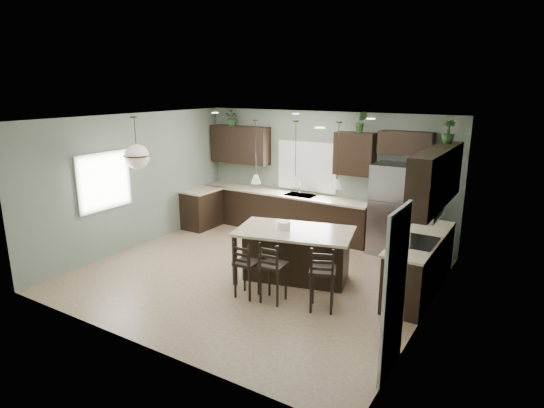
{
  "coord_description": "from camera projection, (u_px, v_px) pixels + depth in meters",
  "views": [
    {
      "loc": [
        4.3,
        -6.41,
        3.34
      ],
      "look_at": [
        0.1,
        0.4,
        1.25
      ],
      "focal_mm": 30.0,
      "sensor_mm": 36.0,
      "label": 1
    }
  ],
  "objects": [
    {
      "name": "ground",
      "position": [
        256.0,
        274.0,
        8.3
      ],
      "size": [
        6.0,
        6.0,
        0.0
      ],
      "primitive_type": "plane",
      "color": "#9E8466",
      "rests_on": "ground"
    },
    {
      "name": "pantry_door",
      "position": [
        395.0,
        292.0,
        5.26
      ],
      "size": [
        0.04,
        0.82,
        2.04
      ],
      "primitive_type": "cube",
      "color": "white",
      "rests_on": "ground"
    },
    {
      "name": "window_back",
      "position": [
        307.0,
        166.0,
        10.37
      ],
      "size": [
        1.35,
        0.02,
        1.0
      ],
      "primitive_type": "cube",
      "color": "white",
      "rests_on": "room_shell"
    },
    {
      "name": "window_left",
      "position": [
        104.0,
        181.0,
        8.77
      ],
      "size": [
        0.02,
        1.1,
        1.0
      ],
      "primitive_type": "cube",
      "color": "white",
      "rests_on": "room_shell"
    },
    {
      "name": "left_return_cabs",
      "position": [
        202.0,
        209.0,
        10.96
      ],
      "size": [
        0.6,
        0.9,
        0.9
      ],
      "primitive_type": "cube",
      "color": "black",
      "rests_on": "ground"
    },
    {
      "name": "left_return_countertop",
      "position": [
        202.0,
        190.0,
        10.83
      ],
      "size": [
        0.66,
        0.96,
        0.04
      ],
      "primitive_type": "cube",
      "color": "beige",
      "rests_on": "left_return_cabs"
    },
    {
      "name": "back_lower_cabs",
      "position": [
        283.0,
        213.0,
        10.64
      ],
      "size": [
        4.2,
        0.6,
        0.9
      ],
      "primitive_type": "cube",
      "color": "black",
      "rests_on": "ground"
    },
    {
      "name": "back_countertop",
      "position": [
        283.0,
        193.0,
        10.5
      ],
      "size": [
        4.2,
        0.66,
        0.04
      ],
      "primitive_type": "cube",
      "color": "beige",
      "rests_on": "back_lower_cabs"
    },
    {
      "name": "sink_inset",
      "position": [
        300.0,
        195.0,
        10.27
      ],
      "size": [
        0.7,
        0.45,
        0.01
      ],
      "primitive_type": "cube",
      "color": "gray",
      "rests_on": "back_countertop"
    },
    {
      "name": "faucet",
      "position": [
        300.0,
        189.0,
        10.21
      ],
      "size": [
        0.02,
        0.02,
        0.28
      ],
      "primitive_type": "cylinder",
      "color": "silver",
      "rests_on": "back_countertop"
    },
    {
      "name": "back_upper_left",
      "position": [
        240.0,
        145.0,
        11.03
      ],
      "size": [
        1.55,
        0.34,
        0.9
      ],
      "primitive_type": "cube",
      "color": "black",
      "rests_on": "room_shell"
    },
    {
      "name": "back_upper_right",
      "position": [
        355.0,
        154.0,
        9.53
      ],
      "size": [
        0.85,
        0.34,
        0.9
      ],
      "primitive_type": "cube",
      "color": "black",
      "rests_on": "room_shell"
    },
    {
      "name": "fridge_header",
      "position": [
        406.0,
        143.0,
        8.92
      ],
      "size": [
        1.05,
        0.34,
        0.45
      ],
      "primitive_type": "cube",
      "color": "black",
      "rests_on": "room_shell"
    },
    {
      "name": "right_lower_cabs",
      "position": [
        420.0,
        265.0,
        7.54
      ],
      "size": [
        0.6,
        2.35,
        0.9
      ],
      "primitive_type": "cube",
      "color": "black",
      "rests_on": "ground"
    },
    {
      "name": "right_countertop",
      "position": [
        421.0,
        238.0,
        7.43
      ],
      "size": [
        0.66,
        2.35,
        0.04
      ],
      "primitive_type": "cube",
      "color": "beige",
      "rests_on": "right_lower_cabs"
    },
    {
      "name": "cooktop",
      "position": [
        417.0,
        241.0,
        7.2
      ],
      "size": [
        0.58,
        0.75,
        0.02
      ],
      "primitive_type": "cube",
      "color": "black",
      "rests_on": "right_countertop"
    },
    {
      "name": "wall_oven_front",
      "position": [
        397.0,
        267.0,
        7.47
      ],
      "size": [
        0.01,
        0.72,
        0.6
      ],
      "primitive_type": "cube",
      "color": "gray",
      "rests_on": "right_lower_cabs"
    },
    {
      "name": "right_upper_cabs",
      "position": [
        436.0,
        177.0,
        7.09
      ],
      "size": [
        0.34,
        2.35,
        0.9
      ],
      "primitive_type": "cube",
      "color": "black",
      "rests_on": "room_shell"
    },
    {
      "name": "microwave",
      "position": [
        427.0,
        205.0,
        6.99
      ],
      "size": [
        0.4,
        0.75,
        0.4
      ],
      "primitive_type": "cube",
      "color": "gray",
      "rests_on": "right_upper_cabs"
    },
    {
      "name": "refrigerator",
      "position": [
        395.0,
        210.0,
        9.12
      ],
      "size": [
        0.9,
        0.74,
        1.85
      ],
      "primitive_type": "cube",
      "color": "gray",
      "rests_on": "ground"
    },
    {
      "name": "kitchen_island",
      "position": [
        294.0,
        255.0,
        7.95
      ],
      "size": [
        2.2,
        1.58,
        0.92
      ],
      "primitive_type": "cube",
      "rotation": [
        0.0,
        0.0,
        0.25
      ],
      "color": "black",
      "rests_on": "ground"
    },
    {
      "name": "serving_dish",
      "position": [
        284.0,
        225.0,
        7.87
      ],
      "size": [
        0.24,
        0.24,
        0.14
      ],
      "primitive_type": "cylinder",
      "color": "white",
      "rests_on": "kitchen_island"
    },
    {
      "name": "bar_stool_left",
      "position": [
        247.0,
        269.0,
        7.31
      ],
      "size": [
        0.37,
        0.37,
        0.96
      ],
      "primitive_type": "cube",
      "rotation": [
        0.0,
        0.0,
        0.03
      ],
      "color": "black",
      "rests_on": "ground"
    },
    {
      "name": "bar_stool_center",
      "position": [
        273.0,
        272.0,
        7.13
      ],
      "size": [
        0.4,
        0.4,
        1.02
      ],
      "primitive_type": "cube",
      "rotation": [
        0.0,
        0.0,
        0.07
      ],
      "color": "black",
      "rests_on": "ground"
    },
    {
      "name": "bar_stool_right",
      "position": [
        322.0,
        278.0,
        6.87
      ],
      "size": [
        0.5,
        0.5,
        1.05
      ],
      "primitive_type": "cube",
      "rotation": [
        0.0,
        0.0,
        0.37
      ],
      "color": "black",
      "rests_on": "ground"
    },
    {
      "name": "pendant_left",
      "position": [
        256.0,
        152.0,
        7.7
      ],
      "size": [
        0.17,
        0.17,
        1.1
      ],
      "primitive_type": null,
      "color": "silver",
      "rests_on": "room_shell"
    },
    {
      "name": "pendant_center",
      "position": [
        296.0,
        154.0,
        7.49
      ],
      "size": [
        0.17,
        0.17,
        1.1
      ],
      "primitive_type": null,
      "color": "white",
      "rests_on": "room_shell"
    },
    {
      "name": "pendant_right",
      "position": [
        338.0,
        156.0,
        7.29
      ],
      "size": [
        0.17,
        0.17,
        1.1
      ],
      "primitive_type": null,
      "color": "white",
      "rests_on": "room_shell"
    },
    {
      "name": "chandelier",
      "position": [
        136.0,
        143.0,
        8.43
      ],
      "size": [
        0.5,
        0.5,
        0.98
      ],
      "primitive_type": null,
      "color": "#F5E2C8",
      "rests_on": "room_shell"
    },
    {
      "name": "plant_back_left",
      "position": [
        232.0,
        118.0,
        10.94
      ],
      "size": [
        0.41,
        0.38,
        0.38
      ],
      "primitive_type": "imported",
      "rotation": [
        0.0,
        0.0,
        -0.27
      ],
      "color": "#254D22",
      "rests_on": "back_upper_left"
    },
    {
      "name": "plant_back_right",
      "position": [
        361.0,
        122.0,
        9.28
      ],
      "size": [
        0.3,
        0.27,
        0.43
      ],
      "primitive_type": "imported",
      "rotation": [
        0.0,
        0.0,
        0.42
      ],
      "color": "#284920",
      "rests_on": "back_upper_right"
    },
    {
      "name": "plant_right_wall",
      "position": [
        448.0,
        132.0,
        7.58
      ],
      "size": [
        0.23,
        0.23,
        0.38
      ],
      "primitive_type": "imported",
      "rotation": [
        0.0,
        0.0,
        -0.07
      ],
      "color": "#234920",
      "rests_on": "right_upper_cabs"
    },
    {
      "name": "room_shell",
      "position": [
        255.0,
        183.0,
        7.87
      ],
      "size": [
        6.0,
        6.0,
        6.0
      ],
      "color": "slate",
      "rests_on": "ground"
    }
  ]
}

